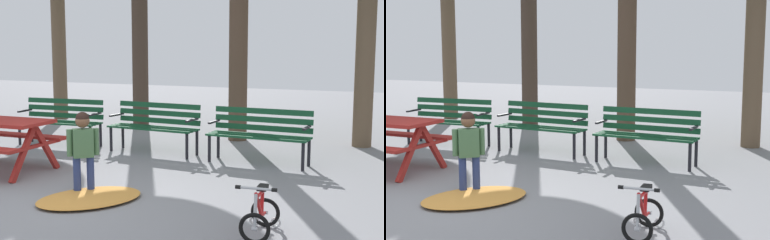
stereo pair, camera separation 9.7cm
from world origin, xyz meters
TOP-DOWN VIEW (x-y plane):
  - ground at (0.00, 0.00)m, footprint 36.00×36.00m
  - park_bench_far_left at (-2.41, 3.45)m, footprint 1.63×0.57m
  - park_bench_left at (-0.50, 3.54)m, footprint 1.62×0.55m
  - park_bench_right at (1.40, 3.44)m, footprint 1.61×0.50m
  - child_standing at (-0.03, 0.80)m, footprint 0.31×0.29m
  - kids_bicycle at (2.38, 0.29)m, footprint 0.41×0.59m
  - leaf_pile at (0.18, 0.61)m, footprint 1.43×1.57m

SIDE VIEW (x-z plane):
  - ground at x=0.00m, z-range 0.00..0.00m
  - leaf_pile at x=0.18m, z-range 0.00..0.07m
  - kids_bicycle at x=2.38m, z-range -0.07..0.47m
  - park_bench_far_left at x=-2.41m, z-range 0.08..0.94m
  - park_bench_left at x=-0.50m, z-range 0.08..0.94m
  - park_bench_right at x=1.40m, z-range 0.08..0.94m
  - child_standing at x=-0.03m, z-range 0.09..1.12m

